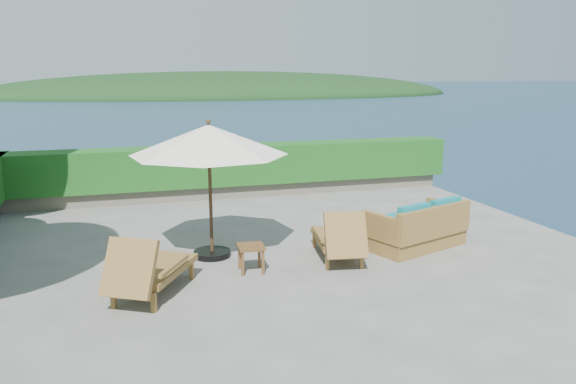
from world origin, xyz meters
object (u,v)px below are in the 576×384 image
object	(u,v)px
wicker_loveseat	(418,229)
patio_umbrella	(209,141)
side_table	(251,250)
lounge_right	(339,238)
lounge_left	(149,269)

from	to	relation	value
wicker_loveseat	patio_umbrella	bearing A→B (deg)	151.57
patio_umbrella	side_table	distance (m)	2.01
lounge_right	wicker_loveseat	xyz separation A→B (m)	(1.68, 0.24, -0.04)
lounge_right	wicker_loveseat	world-z (taller)	lounge_right
patio_umbrella	lounge_left	world-z (taller)	patio_umbrella
patio_umbrella	lounge_right	xyz separation A→B (m)	(2.09, -0.83, -1.66)
lounge_left	lounge_right	distance (m)	3.33
side_table	wicker_loveseat	xyz separation A→B (m)	(3.27, 0.38, -0.01)
patio_umbrella	wicker_loveseat	bearing A→B (deg)	-8.88
lounge_right	wicker_loveseat	size ratio (longest dim) A/B	0.84
lounge_left	side_table	xyz separation A→B (m)	(1.65, 0.59, -0.05)
lounge_left	side_table	bearing A→B (deg)	49.65
lounge_right	side_table	bearing A→B (deg)	-165.59
lounge_left	wicker_loveseat	xyz separation A→B (m)	(4.92, 0.97, -0.06)
lounge_left	wicker_loveseat	world-z (taller)	lounge_left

